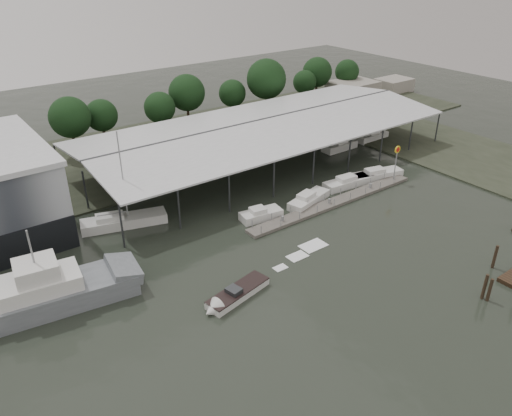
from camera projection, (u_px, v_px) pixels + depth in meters
ground at (299, 278)px, 51.67m from camera, size 200.00×200.00×0.00m
land_strip_far at (130, 157)px, 81.47m from camera, size 140.00×30.00×0.30m
land_strip_east at (464, 154)px, 82.54m from camera, size 20.00×60.00×0.30m
covered_boat_shed at (265, 123)px, 77.72m from camera, size 58.24×24.00×6.96m
floating_dock at (334, 202)px, 66.62m from camera, size 28.00×2.00×1.40m
shell_fuel_sign at (397, 157)px, 71.24m from camera, size 1.10×0.18×5.55m
distant_commercial_buildings at (366, 89)px, 113.80m from camera, size 22.00×8.00×4.00m
grey_trawler at (54, 291)px, 47.17m from camera, size 16.52×6.92×8.84m
white_sailboat at (123, 221)px, 61.19m from camera, size 10.58×5.39×12.32m
speedboat_underway at (233, 296)px, 48.44m from camera, size 18.66×5.61×2.00m
moored_cruiser_0 at (261, 214)px, 62.79m from camera, size 5.60×2.94×1.70m
moored_cruiser_1 at (308, 199)px, 66.53m from camera, size 7.43×3.92×1.70m
moored_cruiser_2 at (348, 182)px, 71.46m from camera, size 8.10×2.94×1.70m
moored_cruiser_3 at (376, 174)px, 73.81m from camera, size 8.41×4.04×1.70m
mooring_pilings at (511, 293)px, 47.90m from camera, size 6.09×8.73×3.40m
horizon_tree_line at (229, 89)px, 95.27m from camera, size 69.00×10.83×11.58m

